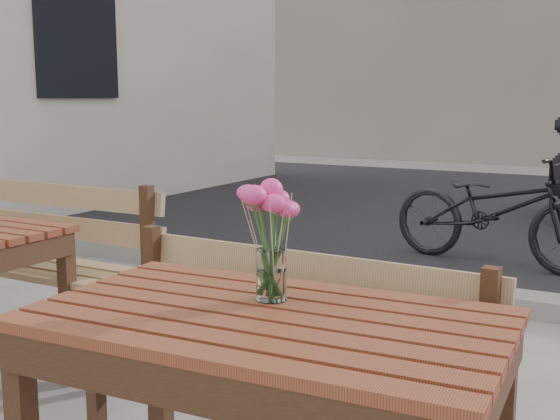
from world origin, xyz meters
name	(u,v)px	position (x,y,z in m)	size (l,w,h in m)	color
street	(553,245)	(0.00, 5.06, 0.03)	(30.00, 8.12, 0.12)	black
main_table	(266,359)	(-0.08, 0.16, 0.64)	(1.27, 0.78, 0.76)	maroon
main_bench	(287,343)	(-0.25, 0.58, 0.52)	(1.39, 0.45, 0.86)	#95794D
main_vase	(271,225)	(-0.13, 0.27, 0.97)	(0.18, 0.18, 0.34)	white
second_bench	(36,244)	(-2.04, 1.16, 0.56)	(1.48, 0.44, 0.92)	#95794D
bicycle	(496,210)	(-0.33, 4.19, 0.44)	(0.59, 1.69, 0.89)	black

